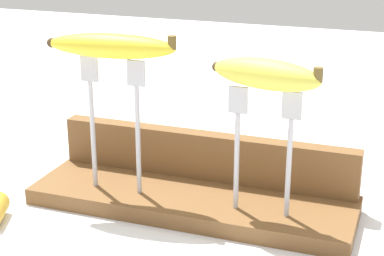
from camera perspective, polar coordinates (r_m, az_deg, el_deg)
The scene contains 7 objects.
ground_plane at distance 0.94m, azimuth 0.00°, elevation -7.14°, with size 3.00×3.00×0.00m, color silver.
wooden_board at distance 0.94m, azimuth 0.00°, elevation -6.48°, with size 0.47×0.15×0.02m, color brown.
board_backstop at distance 0.97m, azimuth 1.22°, elevation -2.47°, with size 0.46×0.03×0.07m, color brown.
fork_stand_left at distance 0.91m, azimuth -6.98°, elevation 1.31°, with size 0.10×0.01×0.20m.
fork_stand_right at distance 0.84m, azimuth 6.39°, elevation -1.07°, with size 0.10×0.01×0.17m.
banana_raised_left at distance 0.88m, azimuth -7.24°, elevation 7.31°, with size 0.19×0.06×0.04m.
banana_raised_right at distance 0.81m, azimuth 6.62°, elevation 4.82°, with size 0.16×0.08×0.04m.
Camera 1 is at (0.29, -0.79, 0.42)m, focal length 59.62 mm.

